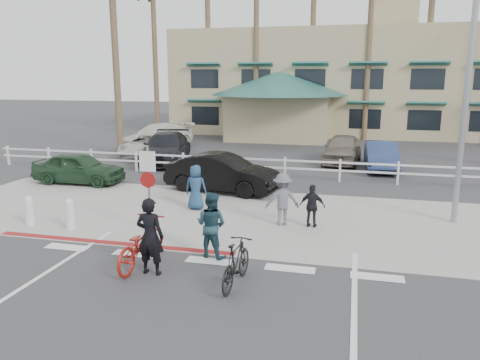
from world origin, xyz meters
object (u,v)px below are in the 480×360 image
(car_white_sedan, at_px, (222,173))
(car_red_compact, at_px, (79,168))
(bike_black, at_px, (236,263))
(sign_post, at_px, (149,185))
(bike_red, at_px, (141,244))

(car_white_sedan, bearing_deg, car_red_compact, 100.82)
(bike_black, bearing_deg, car_white_sedan, -67.01)
(bike_black, xyz_separation_m, car_white_sedan, (-2.65, 8.19, 0.23))
(car_red_compact, bearing_deg, car_white_sedan, -90.22)
(sign_post, bearing_deg, bike_black, -40.08)
(sign_post, height_order, bike_red, sign_post)
(bike_red, relative_size, car_white_sedan, 0.47)
(sign_post, height_order, car_white_sedan, sign_post)
(sign_post, distance_m, bike_black, 4.37)
(car_white_sedan, bearing_deg, sign_post, -176.08)
(bike_black, distance_m, car_red_compact, 12.16)
(car_red_compact, bearing_deg, bike_black, -132.68)
(bike_red, relative_size, car_red_compact, 0.55)
(sign_post, relative_size, car_white_sedan, 0.64)
(sign_post, relative_size, bike_red, 1.35)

